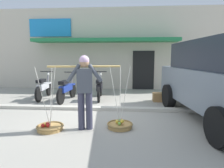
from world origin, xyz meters
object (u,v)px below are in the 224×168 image
(motorcycle_nearest_shop, at_px, (44,88))
(fruit_basket_right_side, at_px, (50,127))
(fruit_vendor, at_px, (85,87))
(wooden_crate, at_px, (159,97))
(motorcycle_third_in_row, at_px, (100,88))
(motorcycle_second_in_row, at_px, (67,89))
(fruit_basket_left_side, at_px, (120,125))

(motorcycle_nearest_shop, bearing_deg, fruit_basket_right_side, -64.24)
(fruit_vendor, xyz_separation_m, fruit_basket_right_side, (-0.80, -0.13, -0.90))
(fruit_vendor, height_order, wooden_crate, fruit_vendor)
(fruit_vendor, bearing_deg, motorcycle_third_in_row, 92.21)
(fruit_basket_right_side, bearing_deg, motorcycle_second_in_row, 100.28)
(fruit_vendor, xyz_separation_m, motorcycle_third_in_row, (-0.13, 3.28, -0.52))
(motorcycle_nearest_shop, bearing_deg, fruit_vendor, -52.97)
(fruit_basket_left_side, height_order, motorcycle_nearest_shop, fruit_basket_left_side)
(fruit_vendor, relative_size, fruit_basket_left_side, 1.17)
(fruit_vendor, distance_m, motorcycle_second_in_row, 3.19)
(motorcycle_nearest_shop, distance_m, motorcycle_second_in_row, 1.10)
(fruit_vendor, bearing_deg, wooden_crate, 54.37)
(fruit_vendor, relative_size, motorcycle_second_in_row, 0.93)
(fruit_basket_left_side, distance_m, motorcycle_third_in_row, 3.30)
(fruit_vendor, bearing_deg, motorcycle_second_in_row, 115.18)
(fruit_basket_right_side, bearing_deg, wooden_crate, 46.82)
(fruit_basket_left_side, xyz_separation_m, motorcycle_third_in_row, (-0.92, 3.14, 0.37))
(motorcycle_nearest_shop, xyz_separation_m, motorcycle_third_in_row, (2.27, 0.10, 0.00))
(fruit_basket_right_side, bearing_deg, fruit_vendor, 9.51)
(fruit_basket_right_side, xyz_separation_m, motorcycle_third_in_row, (0.67, 3.41, 0.38))
(fruit_basket_right_side, xyz_separation_m, motorcycle_nearest_shop, (-1.59, 3.31, 0.38))
(fruit_basket_left_side, height_order, motorcycle_third_in_row, fruit_basket_left_side)
(fruit_basket_left_side, relative_size, fruit_basket_right_side, 1.00)
(motorcycle_nearest_shop, distance_m, wooden_crate, 4.58)
(motorcycle_third_in_row, bearing_deg, fruit_basket_left_side, -73.69)
(fruit_basket_left_side, xyz_separation_m, fruit_basket_right_side, (-1.59, -0.27, -0.00))
(motorcycle_nearest_shop, relative_size, wooden_crate, 4.14)
(fruit_basket_left_side, distance_m, motorcycle_second_in_row, 3.47)
(motorcycle_nearest_shop, xyz_separation_m, motorcycle_second_in_row, (1.05, -0.33, 0.00))
(fruit_vendor, height_order, motorcycle_second_in_row, fruit_vendor)
(motorcycle_third_in_row, bearing_deg, motorcycle_second_in_row, -160.43)
(fruit_vendor, height_order, fruit_basket_left_side, fruit_vendor)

